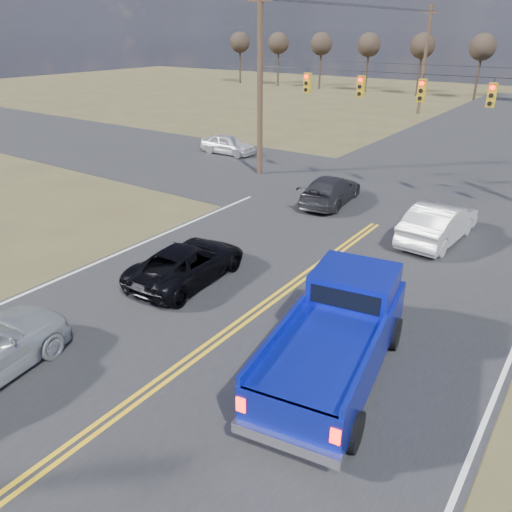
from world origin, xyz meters
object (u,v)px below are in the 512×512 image
Objects in this scene: pickup_truck at (337,336)px; cross_car_west at (228,144)px; white_car_queue at (439,223)px; black_suv at (188,263)px; dgrey_car_queue at (330,190)px.

cross_car_west is (-16.97, 17.28, -0.44)m from pickup_truck.
pickup_truck reaches higher than white_car_queue.
white_car_queue reaches higher than black_suv.
cross_car_west is at bearing 124.88° from pickup_truck.
black_suv is at bearing -147.92° from cross_car_west.
white_car_queue is at bearing -128.34° from black_suv.
pickup_truck is 10.11m from white_car_queue.
pickup_truck is at bearing 96.89° from white_car_queue.
white_car_queue is at bearing -115.62° from cross_car_west.
dgrey_car_queue is (-6.34, 11.87, -0.43)m from pickup_truck.
pickup_truck reaches higher than cross_car_west.
cross_car_west is at bearing -33.50° from dgrey_car_queue.
cross_car_west is (-16.41, 7.19, -0.12)m from white_car_queue.
dgrey_car_queue is at bearing -13.44° from white_car_queue.
black_suv is 18.79m from cross_car_west.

